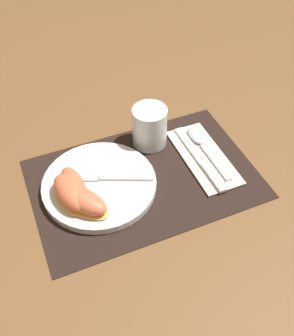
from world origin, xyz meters
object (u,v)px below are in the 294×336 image
juice_glass (150,128)px  spoon (201,142)px  citrus_wedge_1 (70,193)px  knife (200,159)px  plate (99,184)px  citrus_wedge_2 (81,200)px  citrus_wedge_0 (73,185)px  fork (103,176)px

juice_glass → spoon: bearing=-27.5°
citrus_wedge_1 → knife: bearing=1.2°
plate → knife: size_ratio=1.12×
citrus_wedge_1 → citrus_wedge_2: citrus_wedge_1 is taller
spoon → citrus_wedge_1: bearing=-170.7°
spoon → juice_glass: bearing=152.5°
citrus_wedge_0 → citrus_wedge_1: size_ratio=0.87×
juice_glass → citrus_wedge_2: 0.24m
juice_glass → fork: (-0.14, -0.08, -0.02)m
knife → citrus_wedge_2: 0.28m
fork → citrus_wedge_0: bearing=-171.9°
citrus_wedge_0 → citrus_wedge_1: bearing=-117.9°
knife → citrus_wedge_1: (-0.29, -0.01, 0.03)m
knife → fork: fork is taller
juice_glass → fork: bearing=-151.1°
citrus_wedge_2 → plate: bearing=42.8°
juice_glass → citrus_wedge_2: juice_glass is taller
spoon → citrus_wedge_2: (-0.30, -0.08, 0.02)m
fork → spoon: bearing=5.0°
juice_glass → knife: size_ratio=0.45×
citrus_wedge_1 → citrus_wedge_2: bearing=-57.8°
plate → citrus_wedge_0: (-0.05, 0.00, 0.02)m
juice_glass → citrus_wedge_1: bearing=-153.3°
juice_glass → spoon: (0.11, -0.05, -0.03)m
knife → fork: size_ratio=1.22×
citrus_wedge_1 → citrus_wedge_0: bearing=62.1°
spoon → citrus_wedge_1: citrus_wedge_1 is taller
juice_glass → knife: (0.08, -0.10, -0.04)m
knife → citrus_wedge_2: bearing=-173.9°
knife → spoon: size_ratio=1.19×
juice_glass → spoon: 0.12m
plate → citrus_wedge_2: citrus_wedge_2 is taller
fork → citrus_wedge_1: bearing=-157.4°
juice_glass → citrus_wedge_0: bearing=-157.1°
spoon → citrus_wedge_0: 0.31m
plate → juice_glass: 0.18m
plate → spoon: (0.26, 0.03, -0.00)m
fork → citrus_wedge_1: citrus_wedge_1 is taller
plate → fork: size_ratio=1.37×
knife → citrus_wedge_0: (-0.28, 0.02, 0.02)m
knife → citrus_wedge_0: 0.28m
citrus_wedge_1 → plate: bearing=18.8°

